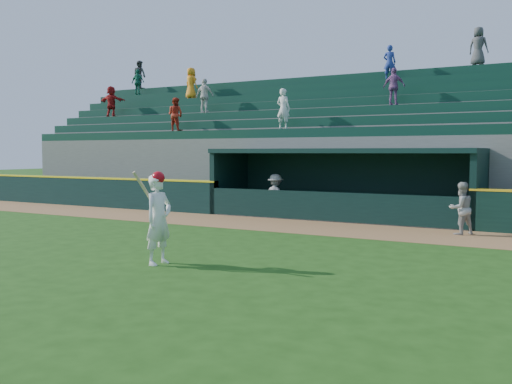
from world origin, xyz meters
TOP-DOWN VIEW (x-y plane):
  - ground at (0.00, 0.00)m, footprint 120.00×120.00m
  - warning_track at (0.00, 4.90)m, footprint 40.00×3.00m
  - field_wall_left at (-12.25, 6.55)m, footprint 15.50×0.30m
  - wall_stripe_left at (-12.25, 6.55)m, footprint 15.50×0.32m
  - dugout_player_front at (4.43, 5.53)m, footprint 0.92×0.91m
  - dugout_player_inside at (-2.20, 6.93)m, footprint 1.06×0.70m
  - dugout at (0.00, 8.00)m, footprint 9.40×2.80m
  - stands at (-0.02, 12.57)m, footprint 34.50×6.25m
  - batter_at_plate at (-0.28, -2.02)m, footprint 0.56×0.82m

SIDE VIEW (x-z plane):
  - ground at x=0.00m, z-range 0.00..0.00m
  - warning_track at x=0.00m, z-range 0.00..0.01m
  - field_wall_left at x=-12.25m, z-range 0.00..1.20m
  - dugout_player_front at x=4.43m, z-range 0.00..1.50m
  - dugout_player_inside at x=-2.20m, z-range 0.00..1.55m
  - batter_at_plate at x=-0.28m, z-range -0.01..1.95m
  - wall_stripe_left at x=-12.25m, z-range 1.20..1.26m
  - dugout at x=0.00m, z-range 0.13..2.59m
  - stands at x=-0.02m, z-range -1.40..6.22m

